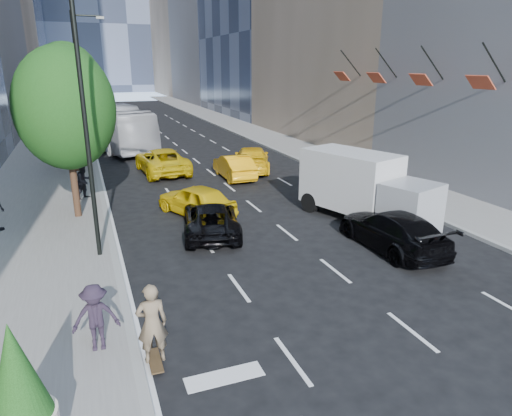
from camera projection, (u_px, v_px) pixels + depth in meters
name	position (u px, v px, depth m)	size (l,w,h in m)	color
ground	(309.00, 275.00, 15.33)	(160.00, 160.00, 0.00)	black
sidewalk_left	(54.00, 146.00, 39.00)	(6.00, 120.00, 0.15)	slate
sidewalk_right	(261.00, 135.00, 45.44)	(4.00, 120.00, 0.15)	slate
lamp_near	(88.00, 95.00, 15.01)	(2.13, 0.22, 10.00)	black
lamp_far	(81.00, 79.00, 31.05)	(2.13, 0.22, 10.00)	black
tree_near	(65.00, 109.00, 19.42)	(4.20, 4.20, 7.46)	#301E12
tree_mid	(67.00, 89.00, 28.23)	(4.50, 4.50, 7.99)	#301E12
tree_far	(70.00, 90.00, 40.02)	(3.90, 3.90, 6.92)	#301E12
traffic_signal	(80.00, 90.00, 47.54)	(2.48, 0.53, 5.20)	black
facade_flags	(399.00, 75.00, 25.99)	(1.85, 13.30, 2.05)	black
skateboarder	(152.00, 329.00, 10.47)	(0.72, 0.47, 1.96)	brown
black_sedan_lincoln	(211.00, 219.00, 18.91)	(2.19, 4.74, 1.32)	black
black_sedan_mercedes	(392.00, 230.00, 17.37)	(2.09, 5.14, 1.49)	black
taxi_a	(196.00, 200.00, 21.21)	(1.75, 4.36, 1.49)	yellow
taxi_b	(234.00, 166.00, 28.25)	(1.57, 4.50, 1.48)	#FFAA0D
taxi_c	(162.00, 161.00, 29.47)	(2.71, 5.87, 1.63)	gold
taxi_d	(252.00, 159.00, 30.16)	(2.23, 5.48, 1.59)	yellow
city_bus	(111.00, 127.00, 38.02)	(3.06, 13.09, 3.65)	silver
box_truck	(365.00, 187.00, 20.34)	(4.14, 6.69, 3.01)	#B8B8B8
pedestrian_a	(84.00, 181.00, 23.34)	(0.90, 0.70, 1.86)	black
pedestrian_c	(96.00, 318.00, 10.88)	(1.10, 0.63, 1.71)	black
planter_shrub	(20.00, 396.00, 7.71)	(1.11, 1.11, 2.67)	beige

